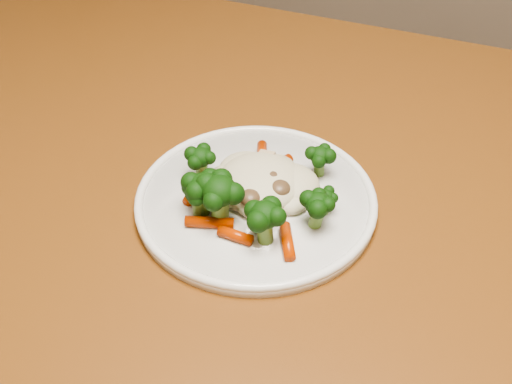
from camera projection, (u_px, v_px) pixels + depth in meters
dining_table at (196, 207)px, 0.86m from camera, size 1.23×0.83×0.75m
plate at (256, 202)px, 0.72m from camera, size 0.27×0.27×0.01m
meal at (251, 189)px, 0.69m from camera, size 0.19×0.17×0.05m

